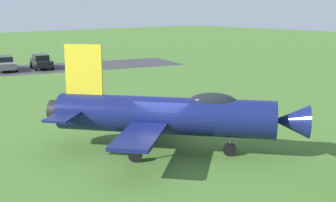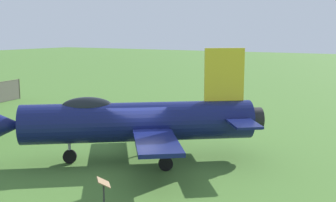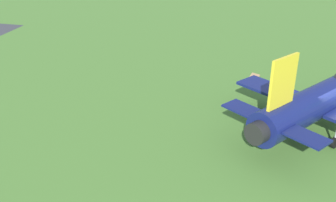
% 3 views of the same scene
% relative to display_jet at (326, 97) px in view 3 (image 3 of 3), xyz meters
% --- Properties ---
extents(ground_plane, '(200.00, 200.00, 0.00)m').
position_rel_display_jet_xyz_m(ground_plane, '(0.24, -0.30, -1.82)').
color(ground_plane, '#47722D').
extents(display_jet, '(9.63, 10.98, 5.01)m').
position_rel_display_jet_xyz_m(display_jet, '(0.00, 0.00, 0.00)').
color(display_jet, '#111951').
rests_on(display_jet, ground_plane).
extents(info_plaque, '(0.70, 0.70, 1.14)m').
position_rel_display_jet_xyz_m(info_plaque, '(-4.97, -2.52, -0.97)').
color(info_plaque, '#333333').
rests_on(info_plaque, ground_plane).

